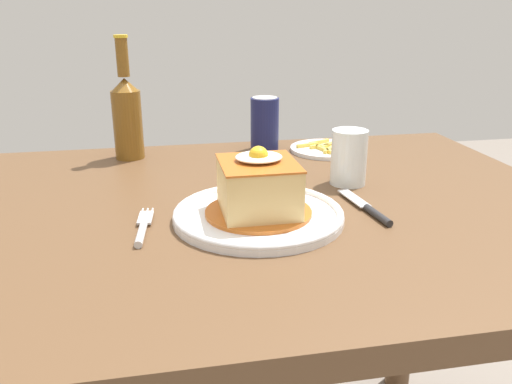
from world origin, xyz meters
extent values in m
cube|color=brown|center=(0.00, 0.00, 0.72)|extent=(1.10, 0.85, 0.04)
cylinder|color=brown|center=(-0.47, 0.35, 0.35)|extent=(0.07, 0.07, 0.70)
cylinder|color=brown|center=(0.47, 0.35, 0.35)|extent=(0.07, 0.07, 0.70)
cylinder|color=white|center=(-0.03, -0.08, 0.75)|extent=(0.27, 0.27, 0.01)
torus|color=white|center=(-0.03, -0.08, 0.75)|extent=(0.27, 0.27, 0.01)
cylinder|color=#B75B1E|center=(-0.03, -0.08, 0.75)|extent=(0.17, 0.17, 0.01)
cube|color=#DBB770|center=(-0.03, -0.08, 0.80)|extent=(0.12, 0.12, 0.08)
cube|color=#B75B1E|center=(-0.03, -0.08, 0.84)|extent=(0.12, 0.13, 0.00)
ellipsoid|color=white|center=(-0.03, -0.07, 0.84)|extent=(0.07, 0.07, 0.01)
sphere|color=yellow|center=(-0.03, -0.08, 0.85)|extent=(0.03, 0.03, 0.03)
cylinder|color=silver|center=(-0.22, -0.11, 0.75)|extent=(0.02, 0.08, 0.01)
cube|color=silver|center=(-0.21, -0.05, 0.75)|extent=(0.03, 0.05, 0.00)
cylinder|color=silver|center=(-0.20, -0.03, 0.75)|extent=(0.01, 0.03, 0.00)
cylinder|color=silver|center=(-0.21, -0.02, 0.75)|extent=(0.01, 0.03, 0.00)
cylinder|color=silver|center=(-0.22, -0.02, 0.75)|extent=(0.01, 0.03, 0.00)
cylinder|color=#262628|center=(0.15, -0.11, 0.75)|extent=(0.02, 0.08, 0.01)
cube|color=silver|center=(0.15, -0.03, 0.75)|extent=(0.03, 0.09, 0.00)
cylinder|color=#191E51|center=(0.06, 0.35, 0.80)|extent=(0.07, 0.07, 0.12)
cylinder|color=silver|center=(0.06, 0.35, 0.86)|extent=(0.06, 0.06, 0.00)
cylinder|color=brown|center=(-0.25, 0.33, 0.82)|extent=(0.06, 0.06, 0.15)
cone|color=brown|center=(-0.25, 0.33, 0.90)|extent=(0.06, 0.06, 0.03)
cylinder|color=brown|center=(-0.25, 0.33, 0.96)|extent=(0.03, 0.03, 0.08)
cylinder|color=gold|center=(-0.25, 0.33, 1.00)|extent=(0.03, 0.03, 0.01)
cylinder|color=#3F2314|center=(0.17, 0.07, 0.77)|extent=(0.06, 0.06, 0.06)
cylinder|color=silver|center=(0.17, 0.07, 0.79)|extent=(0.07, 0.07, 0.10)
cylinder|color=white|center=(0.20, 0.30, 0.75)|extent=(0.17, 0.17, 0.01)
cube|color=#EAC64C|center=(0.16, 0.32, 0.75)|extent=(0.05, 0.02, 0.01)
cube|color=#EAC64C|center=(0.20, 0.30, 0.75)|extent=(0.07, 0.02, 0.01)
cube|color=#EAC64C|center=(0.20, 0.30, 0.75)|extent=(0.04, 0.04, 0.01)
cube|color=#EAC64C|center=(0.20, 0.27, 0.75)|extent=(0.05, 0.06, 0.01)
cube|color=#EAC64C|center=(0.20, 0.34, 0.75)|extent=(0.06, 0.03, 0.01)
cube|color=#EAC64C|center=(0.19, 0.27, 0.75)|extent=(0.03, 0.07, 0.01)
camera|label=1|loc=(-0.19, -0.85, 1.07)|focal=37.05mm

